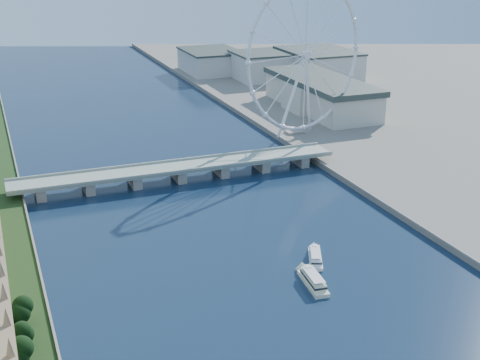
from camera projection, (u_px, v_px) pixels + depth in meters
westminster_bridge at (178, 170)px, 446.68m from camera, size 220.00×22.00×9.50m
london_eye at (306, 56)px, 514.95m from camera, size 113.60×39.12×124.30m
county_hall at (320, 112)px, 622.39m from camera, size 54.00×144.00×35.00m
city_skyline at (144, 79)px, 684.31m from camera, size 505.00×280.00×32.00m
tour_boat_near at (313, 285)px, 312.60m from camera, size 10.45×29.31×6.32m
tour_boat_far at (315, 261)px, 336.14m from camera, size 16.34×26.23×5.66m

